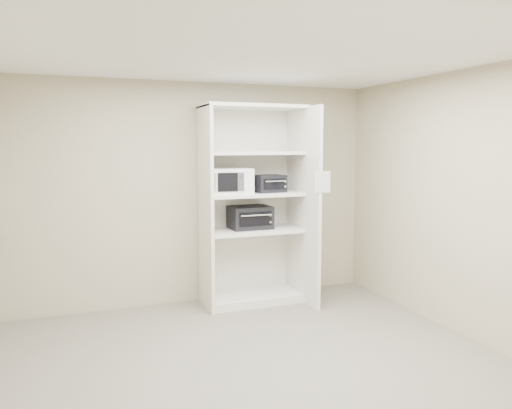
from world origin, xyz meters
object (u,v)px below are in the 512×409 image
object	(u,v)px
toaster_oven_upper	(269,184)
toaster_oven_lower	(250,217)
shelving_unit	(256,212)
microwave	(229,181)

from	to	relation	value
toaster_oven_upper	toaster_oven_lower	bearing A→B (deg)	154.55
toaster_oven_lower	shelving_unit	bearing A→B (deg)	-34.64
microwave	toaster_oven_lower	world-z (taller)	microwave
shelving_unit	toaster_oven_upper	world-z (taller)	shelving_unit
microwave	toaster_oven_upper	xyz separation A→B (m)	(0.51, 0.00, -0.05)
toaster_oven_upper	toaster_oven_lower	distance (m)	0.48
toaster_oven_upper	toaster_oven_lower	size ratio (longest dim) A/B	0.73
shelving_unit	microwave	world-z (taller)	shelving_unit
shelving_unit	microwave	bearing A→B (deg)	-175.02
shelving_unit	microwave	size ratio (longest dim) A/B	4.81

